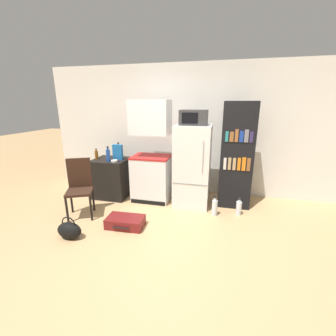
{
  "coord_description": "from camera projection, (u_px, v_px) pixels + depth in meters",
  "views": [
    {
      "loc": [
        0.75,
        -2.65,
        1.85
      ],
      "look_at": [
        -0.11,
        0.85,
        0.81
      ],
      "focal_mm": 24.0,
      "sensor_mm": 36.0,
      "label": 1
    }
  ],
  "objects": [
    {
      "name": "ground_plane",
      "position": [
        161.0,
        240.0,
        3.16
      ],
      "size": [
        24.0,
        24.0,
        0.0
      ],
      "primitive_type": "plane",
      "color": "tan"
    },
    {
      "name": "wall_back",
      "position": [
        196.0,
        131.0,
        4.62
      ],
      "size": [
        6.4,
        0.1,
        2.61
      ],
      "color": "white",
      "rests_on": "ground_plane"
    },
    {
      "name": "side_table",
      "position": [
        112.0,
        178.0,
        4.57
      ],
      "size": [
        0.67,
        0.62,
        0.78
      ],
      "color": "black",
      "rests_on": "ground_plane"
    },
    {
      "name": "kitchen_hutch",
      "position": [
        151.0,
        156.0,
        4.28
      ],
      "size": [
        0.72,
        0.56,
        1.91
      ],
      "color": "white",
      "rests_on": "ground_plane"
    },
    {
      "name": "refrigerator",
      "position": [
        192.0,
        166.0,
        4.1
      ],
      "size": [
        0.63,
        0.64,
        1.49
      ],
      "color": "silver",
      "rests_on": "ground_plane"
    },
    {
      "name": "microwave",
      "position": [
        194.0,
        117.0,
        3.86
      ],
      "size": [
        0.46,
        0.41,
        0.26
      ],
      "color": "#333333",
      "rests_on": "refrigerator"
    },
    {
      "name": "bookshelf",
      "position": [
        237.0,
        156.0,
        3.99
      ],
      "size": [
        0.56,
        0.37,
        1.89
      ],
      "color": "black",
      "rests_on": "ground_plane"
    },
    {
      "name": "bottle_olive_oil",
      "position": [
        119.0,
        151.0,
        4.62
      ],
      "size": [
        0.08,
        0.08,
        0.3
      ],
      "color": "#566619",
      "rests_on": "side_table"
    },
    {
      "name": "bottle_amber_beer",
      "position": [
        96.0,
        155.0,
        4.45
      ],
      "size": [
        0.07,
        0.07,
        0.21
      ],
      "color": "brown",
      "rests_on": "side_table"
    },
    {
      "name": "bottle_blue_soda",
      "position": [
        108.0,
        155.0,
        4.27
      ],
      "size": [
        0.08,
        0.08,
        0.29
      ],
      "color": "#1E47A3",
      "rests_on": "side_table"
    },
    {
      "name": "bowl",
      "position": [
        114.0,
        161.0,
        4.26
      ],
      "size": [
        0.12,
        0.12,
        0.03
      ],
      "color": "silver",
      "rests_on": "side_table"
    },
    {
      "name": "cereal_box",
      "position": [
        118.0,
        152.0,
        4.39
      ],
      "size": [
        0.19,
        0.07,
        0.3
      ],
      "color": "#1E66A8",
      "rests_on": "side_table"
    },
    {
      "name": "chair",
      "position": [
        80.0,
        183.0,
        3.76
      ],
      "size": [
        0.53,
        0.53,
        0.97
      ],
      "rotation": [
        0.0,
        0.0,
        0.45
      ],
      "color": "black",
      "rests_on": "ground_plane"
    },
    {
      "name": "suitcase_large_flat",
      "position": [
        125.0,
        222.0,
        3.48
      ],
      "size": [
        0.58,
        0.38,
        0.16
      ],
      "rotation": [
        0.0,
        0.0,
        0.05
      ],
      "color": "maroon",
      "rests_on": "ground_plane"
    },
    {
      "name": "handbag",
      "position": [
        69.0,
        230.0,
        3.17
      ],
      "size": [
        0.36,
        0.2,
        0.33
      ],
      "color": "black",
      "rests_on": "ground_plane"
    },
    {
      "name": "water_bottle_front",
      "position": [
        215.0,
        207.0,
        3.82
      ],
      "size": [
        0.09,
        0.09,
        0.35
      ],
      "color": "silver",
      "rests_on": "ground_plane"
    },
    {
      "name": "water_bottle_middle",
      "position": [
        239.0,
        208.0,
        3.84
      ],
      "size": [
        0.09,
        0.09,
        0.31
      ],
      "color": "silver",
      "rests_on": "ground_plane"
    }
  ]
}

